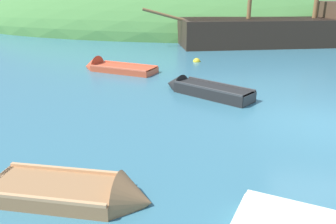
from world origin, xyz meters
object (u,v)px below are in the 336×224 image
(buoy_yellow, at_px, (197,62))
(rowboat_center, at_px, (202,91))
(rowboat_portside, at_px, (111,69))
(sailing_ship, at_px, (285,35))
(rowboat_far, at_px, (85,196))

(buoy_yellow, bearing_deg, rowboat_center, -84.39)
(rowboat_center, bearing_deg, rowboat_portside, -3.64)
(rowboat_portside, bearing_deg, rowboat_center, 160.03)
(sailing_ship, relative_size, buoy_yellow, 41.88)
(sailing_ship, height_order, buoy_yellow, sailing_ship)
(sailing_ship, height_order, rowboat_portside, sailing_ship)
(buoy_yellow, bearing_deg, rowboat_portside, -145.78)
(buoy_yellow, bearing_deg, rowboat_far, -95.23)
(rowboat_portside, relative_size, buoy_yellow, 9.90)
(rowboat_center, xyz_separation_m, rowboat_far, (-1.87, -7.52, -0.06))
(rowboat_center, height_order, buoy_yellow, rowboat_center)
(rowboat_center, bearing_deg, sailing_ship, -78.34)
(sailing_ship, xyz_separation_m, rowboat_center, (-5.20, -13.30, -0.55))
(rowboat_center, height_order, rowboat_portside, rowboat_portside)
(sailing_ship, bearing_deg, rowboat_center, 53.45)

